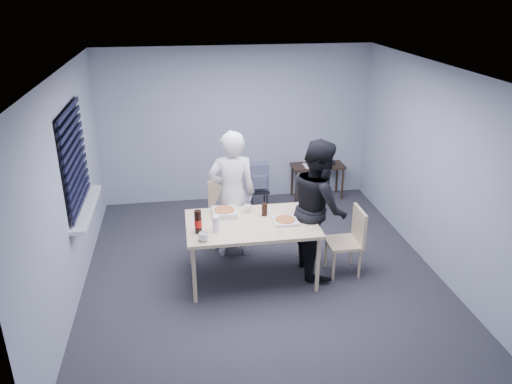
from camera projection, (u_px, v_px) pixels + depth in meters
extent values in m
plane|color=#2B2A2F|center=(261.00, 271.00, 6.55)|extent=(5.00, 5.00, 0.00)
plane|color=white|center=(262.00, 70.00, 5.55)|extent=(5.00, 5.00, 0.00)
plane|color=#9DA6AF|center=(236.00, 125.00, 8.33)|extent=(4.50, 0.00, 4.50)
plane|color=#9DA6AF|center=(316.00, 297.00, 3.77)|extent=(4.50, 0.00, 4.50)
plane|color=#9DA6AF|center=(68.00, 190.00, 5.73)|extent=(0.00, 5.00, 5.00)
plane|color=#9DA6AF|center=(435.00, 169.00, 6.38)|extent=(0.00, 5.00, 5.00)
plane|color=black|center=(73.00, 158.00, 6.00)|extent=(0.00, 1.30, 1.30)
cube|color=black|center=(76.00, 158.00, 6.00)|extent=(0.04, 1.30, 1.25)
cube|color=silver|center=(87.00, 208.00, 6.26)|extent=(0.18, 1.42, 0.05)
cube|color=beige|center=(251.00, 224.00, 6.14)|extent=(1.60, 1.01, 0.04)
cylinder|color=beige|center=(194.00, 275.00, 5.77)|extent=(0.05, 0.05, 0.74)
cylinder|color=beige|center=(191.00, 239.00, 6.59)|extent=(0.05, 0.05, 0.74)
cylinder|color=beige|center=(318.00, 265.00, 5.99)|extent=(0.05, 0.05, 0.74)
cylinder|color=beige|center=(300.00, 231.00, 6.80)|extent=(0.05, 0.05, 0.74)
cube|color=beige|center=(224.00, 216.00, 7.12)|extent=(0.42, 0.42, 0.04)
cube|color=beige|center=(223.00, 195.00, 7.20)|extent=(0.42, 0.04, 0.44)
cylinder|color=beige|center=(214.00, 236.00, 7.03)|extent=(0.03, 0.03, 0.41)
cylinder|color=beige|center=(212.00, 225.00, 7.34)|extent=(0.03, 0.03, 0.41)
cylinder|color=beige|center=(238.00, 234.00, 7.08)|extent=(0.03, 0.03, 0.41)
cylinder|color=beige|center=(235.00, 224.00, 7.39)|extent=(0.03, 0.03, 0.41)
cube|color=beige|center=(344.00, 243.00, 6.36)|extent=(0.42, 0.42, 0.04)
cube|color=beige|center=(359.00, 225.00, 6.30)|extent=(0.04, 0.42, 0.44)
cylinder|color=beige|center=(334.00, 266.00, 6.27)|extent=(0.03, 0.03, 0.41)
cylinder|color=beige|center=(326.00, 253.00, 6.58)|extent=(0.03, 0.03, 0.41)
cylinder|color=beige|center=(359.00, 264.00, 6.32)|extent=(0.03, 0.03, 0.41)
cylinder|color=beige|center=(351.00, 251.00, 6.63)|extent=(0.03, 0.03, 0.41)
imported|color=silver|center=(232.00, 195.00, 6.66)|extent=(0.65, 0.42, 1.77)
imported|color=black|center=(319.00, 207.00, 6.28)|extent=(0.47, 0.86, 1.77)
cube|color=#2F2016|center=(318.00, 166.00, 8.61)|extent=(0.90, 0.40, 0.04)
cylinder|color=#2F2016|center=(296.00, 187.00, 8.52)|extent=(0.04, 0.04, 0.56)
cylinder|color=#2F2016|center=(292.00, 180.00, 8.81)|extent=(0.04, 0.04, 0.56)
cylinder|color=#2F2016|center=(342.00, 184.00, 8.64)|extent=(0.04, 0.04, 0.56)
cylinder|color=#2F2016|center=(337.00, 178.00, 8.93)|extent=(0.04, 0.04, 0.56)
cube|color=black|center=(258.00, 190.00, 8.00)|extent=(0.32, 0.32, 0.04)
cylinder|color=black|center=(252.00, 206.00, 7.96)|extent=(0.04, 0.04, 0.41)
cylinder|color=black|center=(250.00, 200.00, 8.18)|extent=(0.04, 0.04, 0.41)
cylinder|color=black|center=(267.00, 205.00, 8.00)|extent=(0.04, 0.04, 0.41)
cylinder|color=black|center=(264.00, 199.00, 8.21)|extent=(0.04, 0.04, 0.41)
cube|color=slate|center=(258.00, 176.00, 7.91)|extent=(0.31, 0.17, 0.44)
cube|color=slate|center=(260.00, 182.00, 7.83)|extent=(0.23, 0.06, 0.21)
cube|color=silver|center=(224.00, 213.00, 6.33)|extent=(0.30, 0.30, 0.03)
cube|color=silver|center=(224.00, 211.00, 6.31)|extent=(0.30, 0.30, 0.03)
cylinder|color=#CC7F38|center=(224.00, 210.00, 6.31)|extent=(0.26, 0.26, 0.01)
cube|color=silver|center=(285.00, 221.00, 6.13)|extent=(0.29, 0.29, 0.03)
cylinder|color=#CC7F38|center=(285.00, 219.00, 6.12)|extent=(0.25, 0.25, 0.01)
imported|color=white|center=(204.00, 237.00, 5.67)|extent=(0.17, 0.17, 0.10)
imported|color=white|center=(248.00, 209.00, 6.39)|extent=(0.10, 0.10, 0.09)
cylinder|color=black|center=(264.00, 209.00, 6.29)|extent=(0.08, 0.08, 0.16)
cylinder|color=black|center=(198.00, 222.00, 5.83)|extent=(0.08, 0.08, 0.28)
cylinder|color=red|center=(198.00, 223.00, 5.83)|extent=(0.09, 0.09, 0.09)
cylinder|color=silver|center=(216.00, 224.00, 5.87)|extent=(0.10, 0.10, 0.19)
torus|color=red|center=(281.00, 233.00, 5.87)|extent=(0.06, 0.06, 0.00)
cube|color=white|center=(310.00, 166.00, 8.55)|extent=(0.23, 0.29, 0.00)
cube|color=black|center=(330.00, 163.00, 8.61)|extent=(0.15, 0.12, 0.06)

